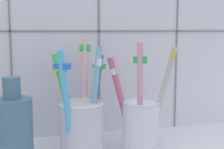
% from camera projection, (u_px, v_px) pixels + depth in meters
% --- Properties ---
extents(tile_wall_back, '(0.64, 0.02, 0.45)m').
position_uv_depth(tile_wall_back, '(98.00, 27.00, 0.62)').
color(tile_wall_back, white).
rests_on(tile_wall_back, ground).
extents(toothbrush_cup_left, '(0.09, 0.13, 0.18)m').
position_uv_depth(toothbrush_cup_left, '(81.00, 121.00, 0.53)').
color(toothbrush_cup_left, silver).
rests_on(toothbrush_cup_left, counter_slab).
extents(toothbrush_cup_right, '(0.11, 0.07, 0.18)m').
position_uv_depth(toothbrush_cup_right, '(141.00, 120.00, 0.55)').
color(toothbrush_cup_right, white).
rests_on(toothbrush_cup_right, counter_slab).
extents(ceramic_vase, '(0.06, 0.06, 0.13)m').
position_uv_depth(ceramic_vase, '(13.00, 129.00, 0.48)').
color(ceramic_vase, slate).
rests_on(ceramic_vase, counter_slab).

